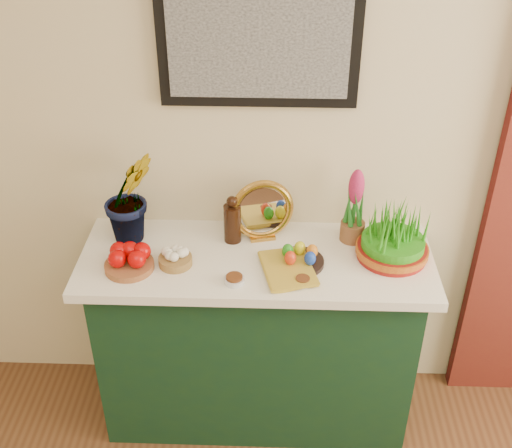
{
  "coord_description": "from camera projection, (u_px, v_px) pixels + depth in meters",
  "views": [
    {
      "loc": [
        -0.06,
        -0.06,
        2.39
      ],
      "look_at": [
        -0.14,
        1.95,
        1.07
      ],
      "focal_mm": 45.0,
      "sensor_mm": 36.0,
      "label": 1
    }
  ],
  "objects": [
    {
      "name": "mirror",
      "position": [
        262.0,
        211.0,
        2.59
      ],
      "size": [
        0.27,
        0.12,
        0.26
      ],
      "color": "#B88734",
      "rests_on": "tablecloth"
    },
    {
      "name": "wheatgrass_sabzeh",
      "position": [
        394.0,
        235.0,
        2.48
      ],
      "size": [
        0.29,
        0.29,
        0.23
      ],
      "color": "maroon",
      "rests_on": "tablecloth"
    },
    {
      "name": "garlic_basket",
      "position": [
        175.0,
        258.0,
        2.48
      ],
      "size": [
        0.16,
        0.16,
        0.07
      ],
      "color": "olive",
      "rests_on": "tablecloth"
    },
    {
      "name": "sideboard",
      "position": [
        256.0,
        341.0,
        2.8
      ],
      "size": [
        1.3,
        0.45,
        0.85
      ],
      "primitive_type": "cube",
      "color": "#123318",
      "rests_on": "ground"
    },
    {
      "name": "egg_plate",
      "position": [
        300.0,
        258.0,
        2.48
      ],
      "size": [
        0.19,
        0.19,
        0.08
      ],
      "color": "black",
      "rests_on": "tablecloth"
    },
    {
      "name": "spice_dish_left",
      "position": [
        234.0,
        280.0,
        2.39
      ],
      "size": [
        0.08,
        0.08,
        0.03
      ],
      "color": "silver",
      "rests_on": "tablecloth"
    },
    {
      "name": "apple_bowl",
      "position": [
        129.0,
        260.0,
        2.45
      ],
      "size": [
        0.23,
        0.23,
        0.1
      ],
      "color": "brown",
      "rests_on": "tablecloth"
    },
    {
      "name": "hyacinth_pink",
      "position": [
        354.0,
        209.0,
        2.56
      ],
      "size": [
        0.1,
        0.1,
        0.32
      ],
      "color": "brown",
      "rests_on": "tablecloth"
    },
    {
      "name": "book",
      "position": [
        264.0,
        271.0,
        2.43
      ],
      "size": [
        0.22,
        0.28,
        0.03
      ],
      "primitive_type": "imported",
      "rotation": [
        0.0,
        0.0,
        0.23
      ],
      "color": "gold",
      "rests_on": "tablecloth"
    },
    {
      "name": "hyacinth_green",
      "position": [
        128.0,
        183.0,
        2.51
      ],
      "size": [
        0.34,
        0.32,
        0.52
      ],
      "primitive_type": "imported",
      "rotation": [
        0.0,
        0.0,
        0.56
      ],
      "color": "#227022",
      "rests_on": "tablecloth"
    },
    {
      "name": "spice_dish_right",
      "position": [
        303.0,
        281.0,
        2.39
      ],
      "size": [
        0.07,
        0.07,
        0.03
      ],
      "color": "silver",
      "rests_on": "tablecloth"
    },
    {
      "name": "vinegar_cruet",
      "position": [
        232.0,
        221.0,
        2.58
      ],
      "size": [
        0.07,
        0.07,
        0.21
      ],
      "color": "black",
      "rests_on": "tablecloth"
    },
    {
      "name": "tablecloth",
      "position": [
        256.0,
        259.0,
        2.56
      ],
      "size": [
        1.4,
        0.55,
        0.04
      ],
      "primitive_type": "cube",
      "color": "white",
      "rests_on": "sideboard"
    }
  ]
}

